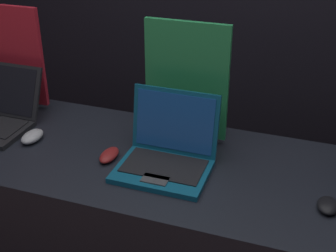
# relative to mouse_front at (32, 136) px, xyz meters

# --- Properties ---
(mouse_front) EXTENTS (0.07, 0.11, 0.04)m
(mouse_front) POSITION_rel_mouse_front_xyz_m (0.00, 0.00, 0.00)
(mouse_front) COLOR #B2B2B7
(mouse_front) RESTS_ON display_counter
(promo_stand_front) EXTENTS (0.32, 0.07, 0.46)m
(promo_stand_front) POSITION_rel_mouse_front_xyz_m (-0.25, 0.27, 0.20)
(promo_stand_front) COLOR black
(promo_stand_front) RESTS_ON display_counter
(laptop_middle) EXTENTS (0.33, 0.29, 0.26)m
(laptop_middle) POSITION_rel_mouse_front_xyz_m (0.57, 0.00, 0.04)
(laptop_middle) COLOR #0F5170
(laptop_middle) RESTS_ON display_counter
(mouse_middle) EXTENTS (0.06, 0.11, 0.03)m
(mouse_middle) POSITION_rel_mouse_front_xyz_m (0.35, -0.02, -0.00)
(mouse_middle) COLOR maroon
(mouse_middle) RESTS_ON display_counter
(promo_stand_middle) EXTENTS (0.33, 0.07, 0.48)m
(promo_stand_middle) POSITION_rel_mouse_front_xyz_m (0.57, 0.22, 0.21)
(promo_stand_middle) COLOR black
(promo_stand_middle) RESTS_ON display_counter
(mouse_back) EXTENTS (0.07, 0.10, 0.03)m
(mouse_back) POSITION_rel_mouse_front_xyz_m (1.14, -0.07, -0.00)
(mouse_back) COLOR black
(mouse_back) RESTS_ON display_counter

